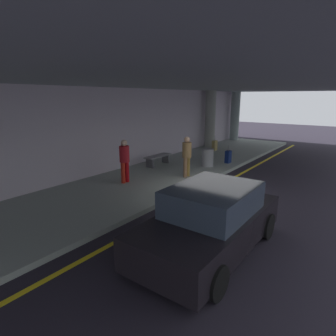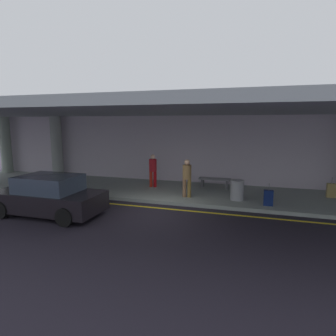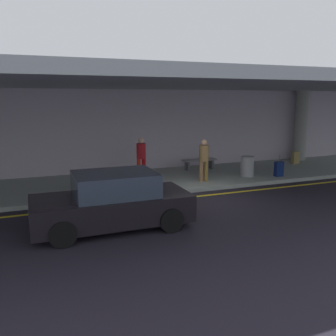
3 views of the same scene
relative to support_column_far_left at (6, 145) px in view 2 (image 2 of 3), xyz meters
name	(u,v)px [view 2 (image 2 of 3)]	position (x,y,z in m)	size (l,w,h in m)	color
ground_plane	(153,211)	(12.00, -4.70, -1.97)	(60.00, 60.00, 0.00)	black
sidewalk	(174,191)	(12.00, -1.60, -1.90)	(26.00, 4.20, 0.15)	gray
lane_stripe_yellow	(157,208)	(12.00, -4.22, -1.97)	(26.00, 0.14, 0.01)	yellow
support_column_far_left	(6,145)	(0.00, 0.00, 0.00)	(0.67, 0.67, 3.65)	gray
support_column_left_mid	(57,146)	(4.00, 0.00, 0.00)	(0.67, 0.67, 3.65)	gray
ceiling_overhang	(172,111)	(12.00, -2.10, 1.97)	(28.00, 13.20, 0.30)	gray
terminal_back_wall	(186,150)	(12.00, 0.65, -0.07)	(26.00, 0.30, 3.80)	#B9AFBD
car_black	(48,196)	(8.45, -6.22, -1.26)	(4.10, 1.92, 1.50)	black
traveler_with_luggage	(153,168)	(10.76, -1.27, -0.86)	(0.38, 0.38, 1.68)	#A82012
person_waiting_for_ride	(187,176)	(12.89, -2.74, -0.86)	(0.38, 0.38, 1.68)	#8A6242
suitcase_upright_primary	(268,198)	(16.30, -3.05, -1.51)	(0.36, 0.22, 0.90)	#0C1C4F
suitcase_upright_secondary	(331,190)	(18.99, -0.91, -1.51)	(0.36, 0.22, 0.90)	olive
bench_metal	(215,181)	(13.81, -0.49, -1.47)	(1.60, 0.50, 0.48)	slate
trash_bin_steel	(237,190)	(15.05, -2.56, -1.40)	(0.56, 0.56, 0.85)	gray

